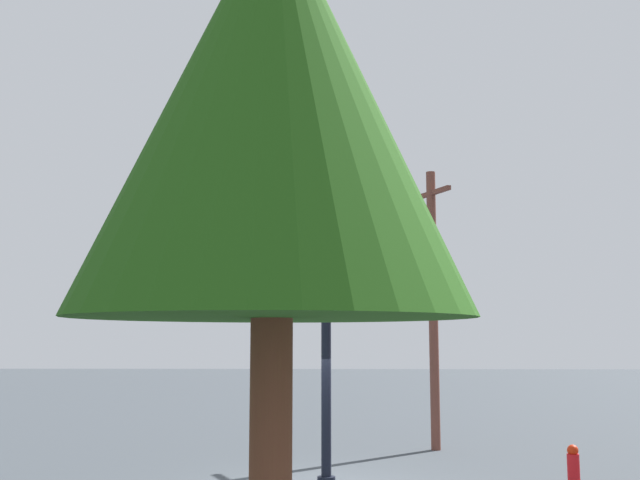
{
  "coord_description": "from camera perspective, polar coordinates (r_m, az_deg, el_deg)",
  "views": [
    {
      "loc": [
        -15.31,
        -0.21,
        2.89
      ],
      "look_at": [
        1.48,
        0.16,
        5.13
      ],
      "focal_mm": 42.02,
      "sensor_mm": 36.0,
      "label": 1
    }
  ],
  "objects": [
    {
      "name": "tree_mid",
      "position": [
        8.07,
        -3.55,
        10.5
      ],
      "size": [
        4.17,
        4.17,
        7.74
      ],
      "color": "brown",
      "rests_on": "ground_plane"
    },
    {
      "name": "signal_pole_assembly",
      "position": [
        16.77,
        -1.0,
        -0.54
      ],
      "size": [
        4.97,
        2.02,
        7.1
      ],
      "color": "black",
      "rests_on": "ground_plane"
    },
    {
      "name": "fire_hydrant",
      "position": [
        16.2,
        18.73,
        -16.01
      ],
      "size": [
        0.33,
        0.24,
        0.83
      ],
      "color": "red",
      "rests_on": "ground_plane"
    },
    {
      "name": "utility_pole",
      "position": [
        20.56,
        8.61,
        -4.66
      ],
      "size": [
        1.68,
        0.87,
        7.5
      ],
      "color": "brown",
      "rests_on": "ground_plane"
    }
  ]
}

